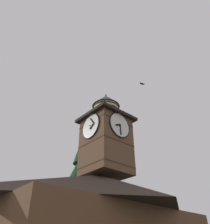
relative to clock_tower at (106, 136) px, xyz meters
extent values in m
pyramid|color=#2D231E|center=(0.69, -0.05, -4.84)|extent=(14.78, 9.16, 2.68)
cube|color=brown|center=(-0.02, -0.02, -1.02)|extent=(3.33, 3.33, 4.97)
cube|color=#432E20|center=(-0.02, -0.02, -2.91)|extent=(3.37, 3.37, 0.10)
cube|color=#432E20|center=(-0.02, -0.02, -1.05)|extent=(3.37, 3.37, 0.10)
cube|color=#432E20|center=(-0.02, -0.02, 0.82)|extent=(3.37, 3.37, 0.10)
cylinder|color=white|center=(-0.02, 1.67, 0.39)|extent=(2.17, 0.10, 2.17)
torus|color=black|center=(-0.02, 1.70, 0.39)|extent=(2.27, 0.10, 2.27)
cube|color=black|center=(0.23, 1.77, 0.29)|extent=(0.55, 0.04, 0.30)
cube|color=black|center=(-0.04, 1.77, -0.06)|extent=(0.12, 0.04, 0.89)
sphere|color=black|center=(-0.02, 1.78, 0.39)|extent=(0.10, 0.10, 0.10)
cylinder|color=white|center=(1.67, -0.02, 0.39)|extent=(0.10, 2.17, 2.17)
torus|color=black|center=(1.70, -0.02, 0.39)|extent=(0.10, 2.27, 2.27)
cube|color=black|center=(1.77, 0.20, 0.23)|extent=(0.04, 0.51, 0.42)
cube|color=black|center=(1.77, 0.25, 0.74)|extent=(0.04, 0.60, 0.76)
sphere|color=black|center=(1.78, -0.02, 0.39)|extent=(0.10, 0.10, 0.10)
cube|color=black|center=(-0.02, -0.02, 1.59)|extent=(4.03, 4.03, 0.25)
cylinder|color=#D1BC84|center=(-0.02, -0.02, 2.38)|extent=(2.28, 2.28, 1.34)
cylinder|color=#2D2319|center=(-0.02, -0.02, 1.88)|extent=(2.34, 2.34, 0.10)
cylinder|color=#2D2319|center=(-0.02, -0.02, 2.21)|extent=(2.34, 2.34, 0.10)
cylinder|color=#2D2319|center=(-0.02, -0.02, 2.55)|extent=(2.34, 2.34, 0.10)
cylinder|color=#2D2319|center=(-0.02, -0.02, 2.88)|extent=(2.34, 2.34, 0.10)
cone|color=#2D3847|center=(-0.02, -0.02, 3.68)|extent=(2.58, 2.58, 1.25)
sphere|color=#384251|center=(-0.02, -0.02, 4.40)|extent=(0.16, 0.16, 0.16)
cone|color=#193722|center=(-2.09, -6.19, -3.95)|extent=(5.37, 5.37, 3.83)
cone|color=#173B22|center=(-2.09, -6.19, -0.99)|extent=(3.75, 3.75, 4.24)
cone|color=#163E20|center=(-2.09, -6.19, 1.51)|extent=(2.12, 2.12, 3.74)
sphere|color=silver|center=(-17.67, -27.16, -1.43)|extent=(2.24, 2.24, 2.24)
ellipsoid|color=black|center=(-3.73, -3.13, 6.51)|extent=(0.16, 0.25, 0.13)
cube|color=black|center=(-3.87, -3.14, 6.51)|extent=(0.29, 0.19, 0.13)
cube|color=black|center=(-3.60, -3.11, 6.51)|extent=(0.29, 0.19, 0.13)
ellipsoid|color=black|center=(-3.54, 1.76, 6.57)|extent=(0.21, 0.28, 0.14)
cube|color=black|center=(-3.41, 1.71, 6.57)|extent=(0.32, 0.25, 0.12)
cube|color=black|center=(-3.67, 1.81, 6.57)|extent=(0.32, 0.25, 0.12)
camera|label=1|loc=(12.00, 13.66, -8.95)|focal=37.48mm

